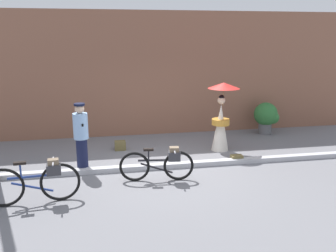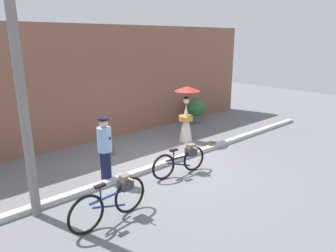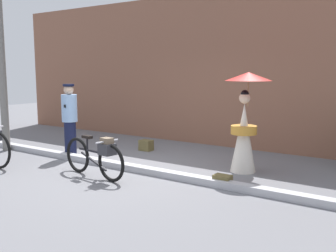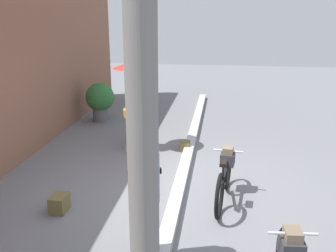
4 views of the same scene
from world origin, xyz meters
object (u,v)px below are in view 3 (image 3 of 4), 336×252
(person_officer, at_px, (70,119))
(backpack_on_pavement, at_px, (146,145))
(backpack_spare, at_px, (222,180))
(person_with_parasol, at_px, (245,121))
(utility_pole, at_px, (1,50))
(bicycle_far_side, at_px, (96,156))

(person_officer, relative_size, backpack_on_pavement, 5.34)
(person_officer, relative_size, backpack_spare, 5.62)
(backpack_spare, bearing_deg, person_officer, 178.70)
(person_officer, height_order, backpack_on_pavement, person_officer)
(person_with_parasol, bearing_deg, utility_pole, -166.26)
(utility_pole, bearing_deg, backpack_spare, 3.04)
(person_officer, height_order, backpack_spare, person_officer)
(utility_pole, bearing_deg, bicycle_far_side, -8.44)
(bicycle_far_side, xyz_separation_m, person_with_parasol, (2.03, 1.89, 0.58))
(person_officer, xyz_separation_m, utility_pole, (-1.85, -0.39, 1.53))
(person_officer, distance_m, utility_pole, 2.43)
(backpack_spare, bearing_deg, bicycle_far_side, -158.52)
(bicycle_far_side, xyz_separation_m, backpack_on_pavement, (-0.73, 2.41, -0.27))
(backpack_on_pavement, height_order, backpack_spare, backpack_on_pavement)
(bicycle_far_side, height_order, person_with_parasol, person_with_parasol)
(person_officer, bearing_deg, bicycle_far_side, -28.16)
(backpack_on_pavement, relative_size, backpack_spare, 1.05)
(person_with_parasol, distance_m, backpack_spare, 1.39)
(bicycle_far_side, xyz_separation_m, person_officer, (-1.71, 0.91, 0.46))
(backpack_on_pavement, distance_m, utility_pole, 4.08)
(person_officer, bearing_deg, utility_pole, -168.17)
(person_with_parasol, bearing_deg, backpack_spare, -85.91)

